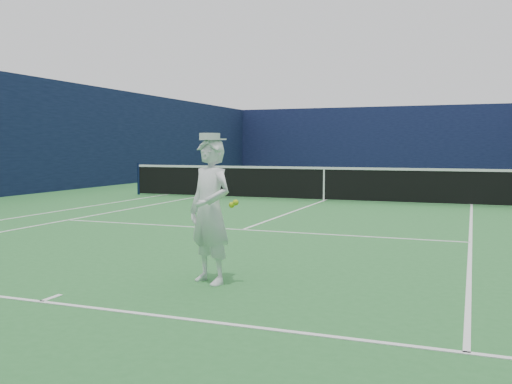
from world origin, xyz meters
TOP-DOWN VIEW (x-y plane):
  - ground at (0.00, 0.00)m, footprint 80.00×80.00m
  - court_markings at (0.00, 0.00)m, footprint 11.03×23.83m
  - windscreen_fence at (0.00, 0.00)m, footprint 20.12×36.12m
  - tennis_net at (0.00, 0.00)m, footprint 12.88×0.09m
  - tennis_player at (1.27, -10.50)m, footprint 0.73×0.71m

SIDE VIEW (x-z plane):
  - ground at x=0.00m, z-range 0.00..0.00m
  - court_markings at x=0.00m, z-range 0.00..0.01m
  - tennis_net at x=0.00m, z-range 0.02..1.09m
  - tennis_player at x=1.27m, z-range -0.02..1.73m
  - windscreen_fence at x=0.00m, z-range 0.00..4.00m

